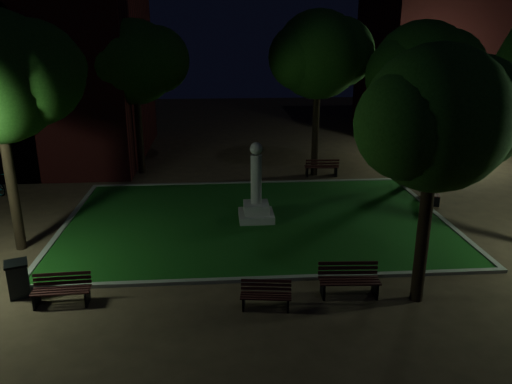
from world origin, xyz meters
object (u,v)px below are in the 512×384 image
bench_far_side (322,168)px  trash_bin (18,279)px  monument (256,199)px  bench_west_near (62,290)px  bench_near_left (266,296)px  bench_near_right (349,281)px  bench_right_side (429,192)px

bench_far_side → trash_bin: (-11.36, -11.72, 0.09)m
monument → trash_bin: monument is taller
bench_west_near → bench_far_side: (9.97, 12.28, 0.04)m
monument → bench_near_left: monument is taller
monument → bench_west_near: size_ratio=1.97×
bench_near_right → trash_bin: bearing=178.8°
bench_near_right → bench_far_side: (1.72, 12.40, 0.00)m
monument → bench_west_near: monument is taller
monument → bench_right_side: (8.03, 1.91, -0.51)m
bench_right_side → trash_bin: trash_bin is taller
monument → trash_bin: 9.18m
bench_near_right → bench_west_near: bench_near_right is taller
bench_west_near → bench_right_side: size_ratio=0.90×
bench_near_left → bench_far_side: 13.60m
bench_west_near → bench_right_side: (14.03, 7.91, 0.03)m
bench_near_right → trash_bin: size_ratio=1.67×
trash_bin → bench_far_side: bearing=45.9°
bench_near_right → bench_west_near: (-8.26, 0.12, -0.04)m
monument → bench_far_side: monument is taller
trash_bin → bench_near_left: bearing=-9.6°
monument → bench_right_side: 8.27m
monument → trash_bin: size_ratio=2.99×
monument → bench_far_side: bearing=57.7°
bench_near_left → bench_far_side: bench_far_side is taller
bench_right_side → trash_bin: 17.08m
bench_right_side → bench_far_side: (-4.06, 4.38, 0.01)m
bench_near_right → bench_far_side: same height
monument → bench_right_side: bearing=13.4°
monument → bench_far_side: (3.97, 6.29, -0.50)m
bench_near_left → bench_west_near: bench_west_near is taller
bench_near_left → monument: bearing=95.1°
bench_near_left → bench_far_side: (4.21, 12.93, 0.09)m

